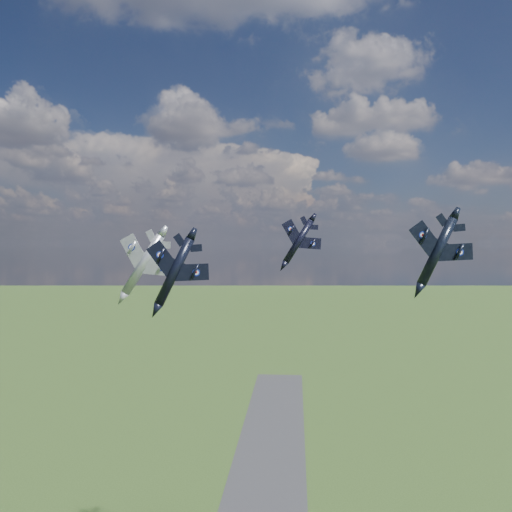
# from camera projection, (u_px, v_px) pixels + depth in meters

# --- Properties ---
(jet_lead_navy) EXTENTS (12.23, 15.72, 7.35)m
(jet_lead_navy) POSITION_uv_depth(u_px,v_px,m) (175.00, 271.00, 73.37)
(jet_lead_navy) COLOR black
(jet_right_navy) EXTENTS (9.40, 12.61, 6.12)m
(jet_right_navy) POSITION_uv_depth(u_px,v_px,m) (437.00, 251.00, 61.88)
(jet_right_navy) COLOR black
(jet_high_navy) EXTENTS (13.22, 16.22, 7.93)m
(jet_high_navy) POSITION_uv_depth(u_px,v_px,m) (299.00, 241.00, 104.81)
(jet_high_navy) COLOR black
(jet_left_silver) EXTENTS (12.53, 16.88, 9.14)m
(jet_left_silver) POSITION_uv_depth(u_px,v_px,m) (143.00, 264.00, 85.74)
(jet_left_silver) COLOR #969A9F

